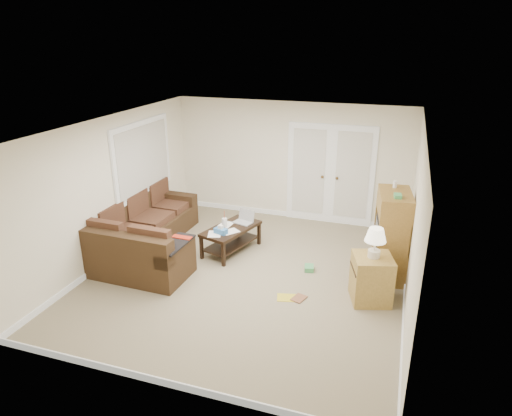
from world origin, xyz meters
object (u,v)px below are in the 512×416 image
(sectional_sofa, at_px, (142,237))
(tv_armoire, at_px, (391,235))
(coffee_table, at_px, (232,238))
(side_cabinet, at_px, (372,275))

(sectional_sofa, bearing_deg, tv_armoire, 9.91)
(coffee_table, xyz_separation_m, side_cabinet, (2.57, -0.91, 0.16))
(sectional_sofa, relative_size, tv_armoire, 1.83)
(coffee_table, distance_m, side_cabinet, 2.73)
(coffee_table, relative_size, side_cabinet, 1.09)
(side_cabinet, bearing_deg, tv_armoire, 60.40)
(coffee_table, xyz_separation_m, tv_armoire, (2.78, -0.02, 0.47))
(coffee_table, bearing_deg, tv_armoire, 16.17)
(tv_armoire, xyz_separation_m, side_cabinet, (-0.20, -0.89, -0.31))
(sectional_sofa, distance_m, coffee_table, 1.61)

